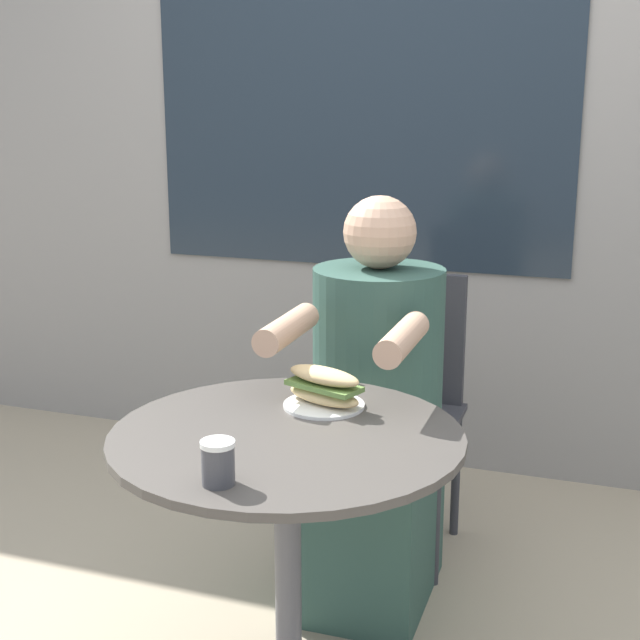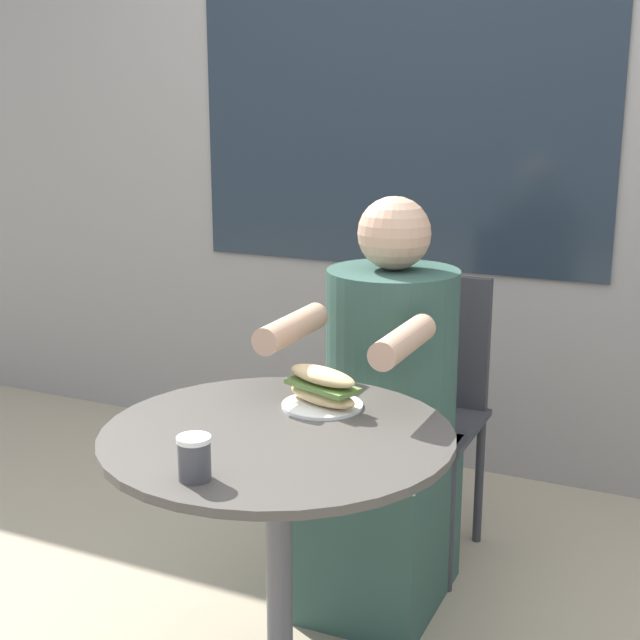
# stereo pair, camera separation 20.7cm
# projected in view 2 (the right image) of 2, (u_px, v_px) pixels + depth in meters

# --- Properties ---
(storefront_wall) EXTENTS (8.00, 0.09, 2.80)m
(storefront_wall) POSITION_uv_depth(u_px,v_px,m) (484.00, 98.00, 3.17)
(storefront_wall) COLOR gray
(storefront_wall) RESTS_ON ground_plane
(cafe_table) EXTENTS (0.77, 0.77, 0.70)m
(cafe_table) POSITION_uv_depth(u_px,v_px,m) (278.00, 508.00, 1.98)
(cafe_table) COLOR #47423D
(cafe_table) RESTS_ON ground_plane
(diner_chair) EXTENTS (0.39, 0.39, 0.87)m
(diner_chair) POSITION_uv_depth(u_px,v_px,m) (426.00, 389.00, 2.78)
(diner_chair) COLOR #333338
(diner_chair) RESTS_ON ground_plane
(seated_diner) EXTENTS (0.37, 0.66, 1.15)m
(seated_diner) POSITION_uv_depth(u_px,v_px,m) (385.00, 434.00, 2.48)
(seated_diner) COLOR #2D4C42
(seated_diner) RESTS_ON ground_plane
(sandwich_on_plate) EXTENTS (0.21, 0.19, 0.09)m
(sandwich_on_plate) POSITION_uv_depth(u_px,v_px,m) (322.00, 390.00, 2.07)
(sandwich_on_plate) COLOR white
(sandwich_on_plate) RESTS_ON cafe_table
(drink_cup) EXTENTS (0.07, 0.07, 0.09)m
(drink_cup) POSITION_uv_depth(u_px,v_px,m) (194.00, 458.00, 1.68)
(drink_cup) COLOR #424247
(drink_cup) RESTS_ON cafe_table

